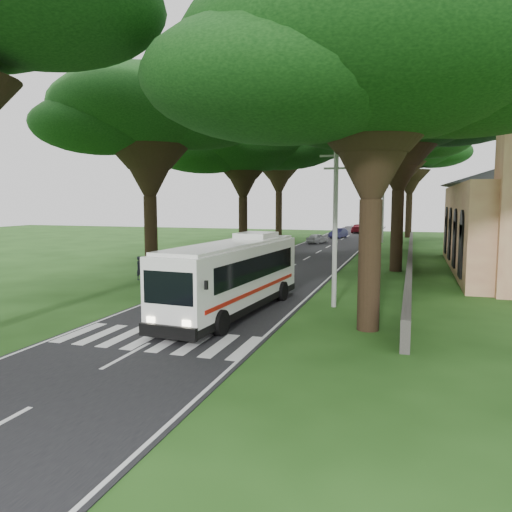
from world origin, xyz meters
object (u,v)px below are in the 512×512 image
at_px(pole_near, 335,223).
at_px(coach_bus, 234,275).
at_px(pedestrian, 140,268).
at_px(distant_car_a, 317,238).
at_px(distant_car_c, 359,228).
at_px(pole_mid, 370,213).
at_px(pole_far, 383,209).
at_px(distant_car_b, 338,233).

height_order(pole_near, coach_bus, pole_near).
xyz_separation_m(coach_bus, pedestrian, (-9.35, 7.37, -1.01)).
bearing_deg(distant_car_a, distant_car_c, -78.32).
xyz_separation_m(pole_mid, distant_car_c, (-4.70, 37.66, -3.44)).
xyz_separation_m(pole_far, distant_car_a, (-7.48, -4.15, -3.54)).
height_order(coach_bus, distant_car_b, coach_bus).
relative_size(distant_car_a, pedestrian, 2.25).
relative_size(pole_near, pole_mid, 1.00).
height_order(distant_car_a, distant_car_b, distant_car_b).
bearing_deg(distant_car_c, pole_mid, 101.02).
bearing_deg(pole_near, coach_bus, -147.19).
relative_size(distant_car_a, distant_car_c, 0.73).
distance_m(distant_car_b, distant_car_c, 12.04).
relative_size(pole_mid, coach_bus, 0.70).
xyz_separation_m(pole_mid, distant_car_b, (-6.32, 25.73, -3.48)).
relative_size(pole_near, coach_bus, 0.70).
height_order(distant_car_b, distant_car_c, distant_car_c).
height_order(pole_near, distant_car_c, pole_near).
relative_size(pole_mid, distant_car_a, 2.25).
height_order(pole_mid, pole_far, same).
bearing_deg(distant_car_b, pole_far, -29.43).
relative_size(pole_near, distant_car_b, 1.95).
xyz_separation_m(pole_mid, pole_far, (0.00, 20.00, 0.00)).
height_order(distant_car_a, pedestrian, pedestrian).
bearing_deg(pole_far, pole_near, -90.00).
xyz_separation_m(distant_car_b, pedestrian, (-7.30, -41.11, 0.08)).
relative_size(pole_mid, distant_car_c, 1.63).
bearing_deg(distant_car_b, pole_near, -69.34).
relative_size(pole_mid, pole_far, 1.00).
bearing_deg(distant_car_b, coach_bus, -74.79).
distance_m(pole_near, distant_car_c, 57.95).
distance_m(pole_mid, pedestrian, 20.82).
height_order(pole_mid, distant_car_b, pole_mid).
height_order(pole_near, distant_car_b, pole_near).
xyz_separation_m(distant_car_a, distant_car_c, (2.78, 21.81, 0.10)).
xyz_separation_m(pole_far, coach_bus, (-4.27, -42.75, -2.38)).
xyz_separation_m(pole_near, pole_far, (0.00, 40.00, 0.00)).
height_order(pole_far, coach_bus, pole_far).
height_order(pole_far, distant_car_b, pole_far).
relative_size(distant_car_b, pedestrian, 2.60).
bearing_deg(pole_mid, pole_far, 90.00).
bearing_deg(pole_near, pole_far, 90.00).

